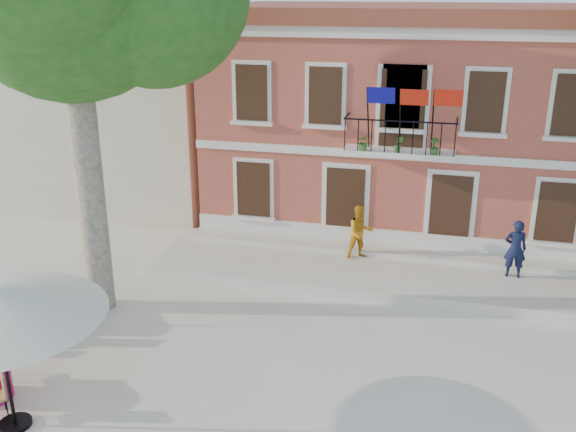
# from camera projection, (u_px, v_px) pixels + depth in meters

# --- Properties ---
(ground) EXTENTS (90.00, 90.00, 0.00)m
(ground) POSITION_uv_depth(u_px,v_px,m) (286.00, 345.00, 15.29)
(ground) COLOR beige
(ground) RESTS_ON ground
(main_building) EXTENTS (13.50, 9.59, 7.50)m
(main_building) POSITION_uv_depth(u_px,v_px,m) (410.00, 115.00, 22.68)
(main_building) COLOR #B0533F
(main_building) RESTS_ON ground
(neighbor_west) EXTENTS (9.40, 9.40, 6.40)m
(neighbor_west) POSITION_uv_depth(u_px,v_px,m) (129.00, 111.00, 26.43)
(neighbor_west) COLOR beige
(neighbor_west) RESTS_ON ground
(terrace) EXTENTS (14.00, 3.40, 0.30)m
(terrace) POSITION_uv_depth(u_px,v_px,m) (389.00, 273.00, 18.80)
(terrace) COLOR silver
(terrace) RESTS_ON ground
(pedestrian_navy) EXTENTS (0.63, 0.43, 1.69)m
(pedestrian_navy) POSITION_uv_depth(u_px,v_px,m) (515.00, 249.00, 17.96)
(pedestrian_navy) COLOR black
(pedestrian_navy) RESTS_ON terrace
(pedestrian_orange) EXTENTS (1.00, 0.92, 1.65)m
(pedestrian_orange) POSITION_uv_depth(u_px,v_px,m) (360.00, 232.00, 19.22)
(pedestrian_orange) COLOR orange
(pedestrian_orange) RESTS_ON terrace
(cafe_table_0) EXTENTS (1.76, 1.85, 0.95)m
(cafe_table_0) POSITION_uv_depth(u_px,v_px,m) (47.00, 311.00, 16.00)
(cafe_table_0) COLOR #CC135C
(cafe_table_0) RESTS_ON ground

